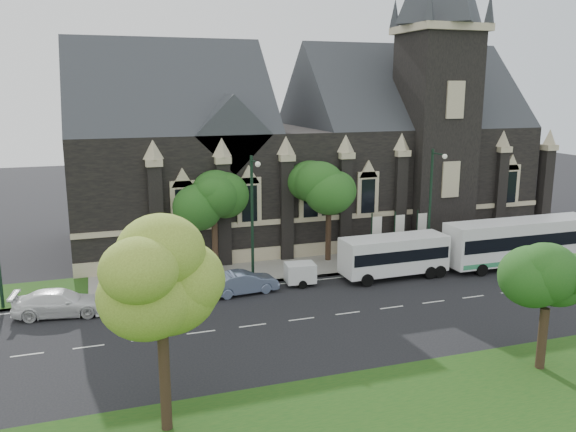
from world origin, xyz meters
name	(u,v)px	position (x,y,z in m)	size (l,w,h in m)	color
ground	(348,313)	(0.00, 0.00, 0.00)	(160.00, 160.00, 0.00)	black
sidewalk	(296,268)	(0.00, 9.50, 0.07)	(80.00, 5.00, 0.15)	gray
museum	(316,148)	(5.12, 18.78, 8.17)	(40.00, 17.70, 29.90)	black
tree_park_near	(165,274)	(-11.77, -8.77, 6.42)	(4.42, 4.42, 8.56)	black
tree_park_east	(549,276)	(6.18, -9.32, 4.62)	(3.40, 3.40, 6.28)	black
tree_walk_right	(330,188)	(3.21, 10.71, 5.82)	(4.08, 4.08, 7.80)	black
tree_walk_left	(216,196)	(-5.80, 10.70, 5.73)	(3.91, 3.91, 7.64)	black
street_lamp_near	(432,200)	(10.00, 7.09, 5.11)	(0.36, 1.88, 9.00)	black
street_lamp_mid	(253,213)	(-4.00, 7.09, 5.11)	(0.36, 1.88, 9.00)	black
banner_flag_left	(375,233)	(6.29, 9.00, 2.38)	(0.90, 0.10, 4.00)	black
banner_flag_center	(398,231)	(8.29, 9.00, 2.38)	(0.90, 0.10, 4.00)	black
banner_flag_right	(420,230)	(10.29, 9.00, 2.38)	(0.90, 0.10, 4.00)	black
tour_coach	(520,241)	(16.57, 4.82, 1.95)	(12.30, 2.85, 3.59)	white
shuttle_bus	(394,254)	(6.02, 5.37, 1.74)	(7.85, 2.85, 3.01)	white
box_trailer	(300,273)	(-1.00, 5.86, 0.89)	(2.99, 1.76, 1.57)	silver
sedan	(244,282)	(-5.13, 5.47, 0.76)	(1.60, 4.59, 1.51)	slate
car_far_red	(149,297)	(-11.40, 4.79, 0.67)	(1.59, 3.94, 1.34)	maroon
car_far_white	(60,303)	(-16.59, 5.24, 0.79)	(2.21, 5.43, 1.58)	white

